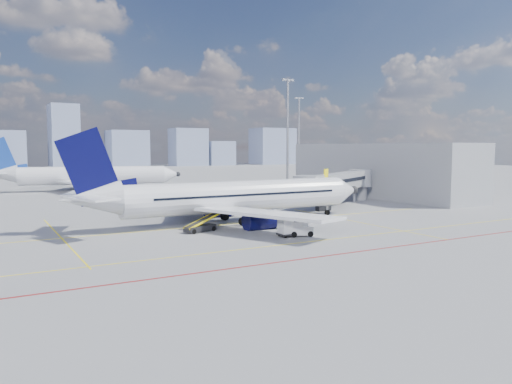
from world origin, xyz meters
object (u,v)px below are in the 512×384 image
Objects in this scene: belt_loader at (201,227)px; ramp_worker at (301,225)px; main_aircraft at (228,197)px; cargo_dolly at (293,227)px; second_aircraft at (85,176)px; baggage_tug at (300,229)px.

ramp_worker is (9.27, -5.98, 0.24)m from belt_loader.
main_aircraft is 12.16× the size of cargo_dolly.
belt_loader is (1.29, -59.77, -2.66)m from second_aircraft.
cargo_dolly is (2.05, -11.24, -2.24)m from main_aircraft.
belt_loader is at bearing 135.86° from cargo_dolly.
second_aircraft is 7.30× the size of belt_loader.
ramp_worker is at bearing -67.43° from second_aircraft.
main_aircraft is 7.10m from belt_loader.
cargo_dolly is (8.62, -67.08, -2.24)m from second_aircraft.
main_aircraft is 24.79× the size of ramp_worker.
second_aircraft reaches higher than baggage_tug.
cargo_dolly is at bearing 168.22° from baggage_tug.
cargo_dolly is (-0.60, 0.37, 0.18)m from baggage_tug.
ramp_worker is at bearing 72.15° from baggage_tug.
belt_loader reaches higher than ramp_worker.
main_aircraft reaches higher than belt_loader.
baggage_tug is (2.65, -11.62, -2.42)m from main_aircraft.
second_aircraft is at bearing 98.13° from cargo_dolly.
second_aircraft is 67.67m from cargo_dolly.
ramp_worker is (3.98, -9.90, -2.41)m from main_aircraft.
main_aircraft is 56.23m from second_aircraft.
cargo_dolly is 10.36m from belt_loader.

